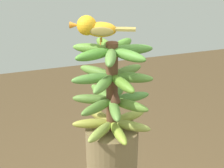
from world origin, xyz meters
TOP-DOWN VIEW (x-y plane):
  - banana_bunch at (-0.00, 0.00)m, footprint 0.30×0.30m
  - perched_bird at (0.01, 0.06)m, footprint 0.11×0.21m

SIDE VIEW (x-z plane):
  - banana_bunch at x=0.00m, z-range 1.32..1.67m
  - perched_bird at x=0.01m, z-range 1.67..1.77m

